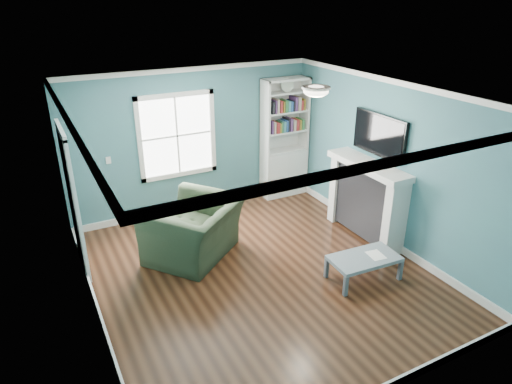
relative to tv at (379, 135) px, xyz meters
name	(u,v)px	position (x,y,z in m)	size (l,w,h in m)	color
floor	(259,273)	(-2.20, -0.20, -1.72)	(5.00, 5.00, 0.00)	black
room_walls	(260,172)	(-2.20, -0.20, -0.14)	(5.00, 5.00, 5.00)	#3E6776
trim	(260,196)	(-2.20, -0.20, -0.49)	(4.50, 5.00, 2.60)	white
window	(177,136)	(-2.50, 2.29, -0.27)	(1.40, 0.06, 1.50)	white
bookshelf	(284,150)	(-0.43, 2.10, -0.80)	(0.90, 0.35, 2.31)	silver
fireplace	(366,200)	(-0.12, 0.00, -1.09)	(0.44, 1.58, 1.30)	black
tv	(379,135)	(0.00, 0.00, 0.00)	(0.06, 1.10, 0.65)	black
door	(73,200)	(-4.42, 1.20, -0.65)	(0.12, 0.98, 2.17)	silver
ceiling_fixture	(316,90)	(-1.30, -0.10, 0.82)	(0.38, 0.38, 0.15)	white
light_switch	(108,160)	(-3.70, 2.28, -0.52)	(0.08, 0.01, 0.12)	white
recliner	(194,221)	(-2.83, 0.72, -1.14)	(1.35, 0.88, 1.18)	black
coffee_table	(364,260)	(-0.95, -0.99, -1.42)	(1.00, 0.59, 0.35)	#484F57
paper_sheet	(376,255)	(-0.78, -1.03, -1.37)	(0.20, 0.26, 0.00)	white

